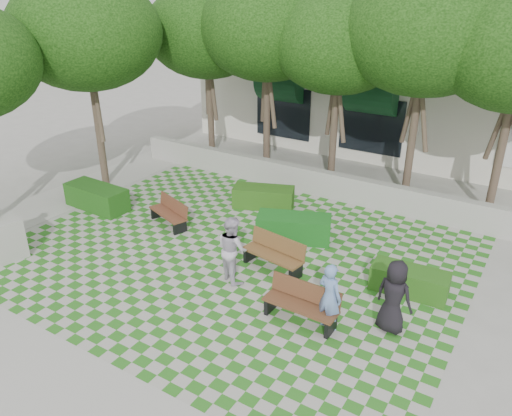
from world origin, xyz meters
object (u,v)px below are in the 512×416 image
Objects in this scene: bench_west at (170,213)px; hedge_west at (97,197)px; person_white at (232,249)px; hedge_east at (409,281)px; bench_east at (302,304)px; hedge_midleft at (263,197)px; hedge_midright at (294,228)px; bench_mid at (274,254)px; person_dark at (394,297)px; person_blue at (330,297)px.

hedge_west is (-2.84, -0.33, -0.01)m from bench_west.
hedge_west is 6.34m from person_white.
hedge_east is 10.17m from hedge_west.
hedge_east is (7.31, 0.24, -0.08)m from bench_west.
bench_east is 6.10m from hedge_midleft.
hedge_east is 3.75m from hedge_midright.
hedge_midleft is (-3.84, 4.74, -0.08)m from bench_east.
person_dark is at bearing -4.93° from bench_mid.
person_white is (-4.02, -0.15, 0.02)m from person_dark.
person_white is (-0.64, -0.97, 0.43)m from bench_mid.
hedge_midright is at bearing 165.71° from hedge_east.
person_white is (-2.24, 0.59, 0.44)m from bench_east.
person_blue is (0.61, 0.08, 0.37)m from bench_east.
hedge_east is 0.92× the size of hedge_midleft.
bench_east is at bearing -59.44° from hedge_midright.
bench_mid is at bearing -1.74° from hedge_west.
person_blue is (2.21, -1.48, 0.36)m from bench_mid.
bench_east reaches higher than hedge_west.
person_white reaches higher than hedge_west.
bench_west reaches higher than hedge_west.
hedge_east is at bearing 54.91° from bench_east.
person_dark is (3.71, -2.53, 0.47)m from hedge_midright.
hedge_east is at bearing -14.29° from hedge_midright.
bench_mid reaches higher than hedge_west.
bench_east is 0.94× the size of hedge_east.
bench_mid is 0.84× the size of hedge_midright.
person_dark is at bearing -5.78° from hedge_west.
bench_west is at bearing 2.00° from person_white.
person_white reaches higher than hedge_east.
hedge_east is (3.31, 0.78, -0.12)m from bench_mid.
bench_east is at bearing 34.03° from person_dark.
person_white is at bearing -68.90° from hedge_midleft.
bench_west is 0.97× the size of person_dark.
person_dark reaches higher than bench_mid.
hedge_midleft is at bearing -23.82° from person_dark.
person_white is (1.60, -4.15, 0.52)m from hedge_midleft.
person_white is at bearing 5.34° from person_blue.
bench_mid is at bearing -18.37° from person_blue.
hedge_midright is 4.09m from person_blue.
bench_mid reaches higher than bench_west.
person_blue is at bearing 1.61° from bench_west.
person_dark reaches higher than hedge_west.
bench_west is at bearing 160.55° from bench_east.
person_white reaches higher than hedge_midright.
hedge_east is 1.69m from person_dark.
hedge_east is at bearing -75.69° from person_dark.
hedge_west is (-4.61, -2.97, 0.04)m from hedge_midleft.
hedge_midleft is at bearing 133.95° from bench_mid.
bench_east is 8.63m from hedge_west.
bench_west reaches higher than hedge_east.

